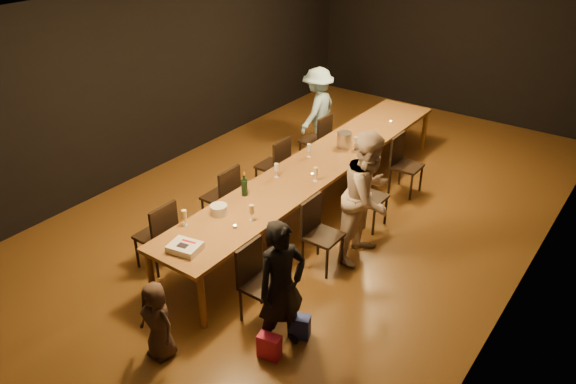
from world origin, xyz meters
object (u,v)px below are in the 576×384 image
Objects in this scene: table at (319,166)px; chair_right_1 at (323,235)px; chair_right_0 at (263,285)px; chair_right_3 at (407,166)px; man_blue at (317,110)px; ice_bucket at (344,140)px; chair_left_2 at (272,165)px; woman_birthday at (282,287)px; child at (157,321)px; champagne_bottle at (244,184)px; chair_left_0 at (155,234)px; woman_tan at (368,196)px; chair_left_3 at (315,140)px; chair_left_1 at (220,196)px; birthday_cake at (185,247)px; plate_stack at (219,210)px; chair_right_2 at (370,197)px.

table is 1.49m from chair_right_1.
chair_right_0 is 3.60m from chair_right_3.
ice_bucket is (1.17, -1.05, 0.11)m from man_blue.
chair_left_2 is at bearing 3.87° from man_blue.
woman_birthday is 3.50m from ice_bucket.
chair_right_0 is 0.52m from woman_birthday.
champagne_bottle is (-0.57, 2.08, 0.47)m from child.
chair_right_1 is 1.00× the size of chair_left_0.
chair_right_0 is 1.00× the size of chair_right_1.
woman_tan is 5.17× the size of champagne_bottle.
chair_right_0 is 0.54× the size of woman_tan.
chair_left_3 is 4.80m from child.
ice_bucket reaches higher than chair_left_3.
woman_tan is at bearing 151.21° from chair_right_1.
woman_birthday reaches higher than champagne_bottle.
chair_left_1 is 2.96m from man_blue.
woman_birthday is at bearing -177.47° from woman_tan.
ice_bucket is at bearing 78.76° from birthday_cake.
chair_right_0 is at bearing 170.07° from woman_tan.
ice_bucket reaches higher than chair_right_3.
chair_left_0 is 4.15m from man_blue.
chair_left_1 is at bearing -125.22° from chair_right_0.
chair_right_3 is 1.70m from chair_left_3.
plate_stack is (-1.06, -0.71, 0.34)m from chair_right_1.
woman_birthday reaches higher than ice_bucket.
man_blue is at bearing 9.86° from chair_left_2.
chair_left_1 reaches higher than birthday_cake.
birthday_cake is at bearing -90.22° from ice_bucket.
chair_left_0 is at bearing 149.29° from birthday_cake.
ice_bucket reaches higher than table.
plate_stack is at bearing -18.86° from chair_right_3.
chair_left_1 is at bearing 164.17° from champagne_bottle.
birthday_cake is at bearing -89.91° from table.
champagne_bottle reaches higher than chair_left_0.
chair_left_3 is 2.68m from champagne_bottle.
chair_right_3 is 0.54× the size of woman_tan.
woman_birthday is (2.09, -1.40, 0.28)m from chair_left_1.
birthday_cake is at bearing -167.66° from chair_left_3.
chair_right_1 is 3.56m from man_blue.
chair_left_0 is 1.57m from child.
child is at bearing -78.09° from birthday_cake.
chair_right_3 is at bearing 180.00° from chair_right_0.
man_blue is at bearing 51.09° from woman_birthday.
child is at bearing -165.89° from chair_left_3.
woman_tan reaches higher than chair_left_1.
chair_left_2 is 2.78× the size of champagne_bottle.
chair_left_0 is 1.00× the size of chair_left_3.
chair_right_2 is (0.00, 2.40, 0.00)m from chair_right_0.
woman_tan reaches higher than birthday_cake.
ice_bucket is (0.27, 2.04, -0.05)m from champagne_bottle.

